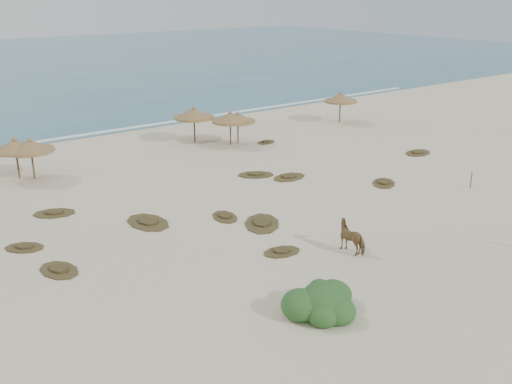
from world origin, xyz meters
The scene contains 23 objects.
ground centered at (0.00, 0.00, 0.00)m, with size 160.00×160.00×0.00m, color beige.
foam_line centered at (0.00, 26.00, 0.00)m, with size 70.00×0.60×0.01m, color white.
palapa_1 centered at (-9.79, 17.79, 2.03)m, with size 3.71×3.71×2.62m.
palapa_2 centered at (-9.08, 17.14, 2.02)m, with size 3.12×3.12×2.60m.
palapa_3 centered at (3.25, 18.85, 2.14)m, with size 3.33×3.33×2.76m.
palapa_4 centered at (5.03, 16.68, 1.99)m, with size 2.82×2.82×2.57m.
palapa_5 centered at (5.66, 16.61, 1.90)m, with size 3.42×3.42×2.45m.
palapa_6 centered at (16.86, 17.29, 2.07)m, with size 3.25×3.25×2.66m.
horse centered at (-0.94, -1.58, 0.67)m, with size 0.73×1.59×1.35m, color olive.
fence_post_far centered at (10.67, 0.27, 0.47)m, with size 0.07×0.07×0.94m, color #605748.
bush centered at (-5.51, -4.53, 0.42)m, with size 2.88×2.54×1.29m.
scrub_0 centered at (-11.94, 4.25, 0.05)m, with size 1.74×2.28×0.16m.
scrub_1 centered at (-6.72, 6.68, 0.05)m, with size 2.03×2.86×0.16m.
scrub_2 centered at (-3.27, 5.01, 0.05)m, with size 1.55×2.03×0.16m.
scrub_3 centered at (3.46, 8.01, 0.05)m, with size 2.33×1.58×0.16m.
scrub_4 centered at (7.23, 3.78, 0.05)m, with size 2.43×2.31×0.16m.
scrub_5 centered at (14.23, 6.81, 0.05)m, with size 2.45×1.79×0.16m.
scrub_6 centered at (-10.03, 10.66, 0.05)m, with size 2.52×2.20×0.16m.
scrub_7 centered at (2.10, 9.62, 0.05)m, with size 2.66×2.40×0.16m.
scrub_8 centered at (-12.45, 7.34, 0.05)m, with size 2.08×2.02×0.16m.
scrub_9 centered at (-2.28, 3.21, 0.05)m, with size 2.95×3.11×0.16m.
scrub_10 centered at (7.48, 15.51, 0.05)m, with size 1.73×1.31×0.16m.
scrub_11 centered at (-3.52, 0.15, 0.05)m, with size 1.90×1.43×0.16m.
Camera 1 is at (-17.95, -17.32, 10.92)m, focal length 40.00 mm.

